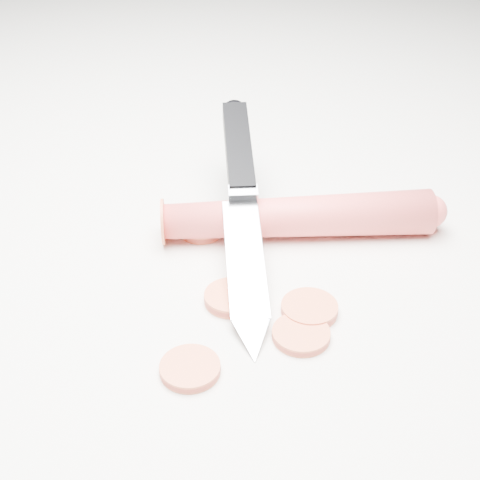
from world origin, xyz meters
The scene contains 8 objects.
ground centered at (0.00, 0.00, 0.00)m, with size 2.40×2.40×0.00m, color silver.
carrot centered at (0.00, 0.03, 0.02)m, with size 0.03×0.03×0.20m, color #E64240.
carrot_slice_0 centered at (0.02, -0.12, 0.00)m, with size 0.04×0.04×0.01m, color #E05D36.
carrot_slice_1 centered at (0.06, -0.06, 0.00)m, with size 0.04×0.04×0.01m, color #E05D36.
carrot_slice_2 centered at (0.00, -0.06, 0.00)m, with size 0.04×0.04×0.01m, color #E05D36.
carrot_slice_3 centered at (-0.06, 0.00, 0.00)m, with size 0.03×0.03×0.01m, color #E05D36.
carrot_slice_4 centered at (0.05, -0.04, 0.00)m, with size 0.04×0.04×0.01m, color #E05D36.
kitchen_knife centered at (-0.02, 0.00, 0.04)m, with size 0.16×0.21×0.07m, color silver, non-canonical shape.
Camera 1 is at (0.19, -0.34, 0.29)m, focal length 50.00 mm.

